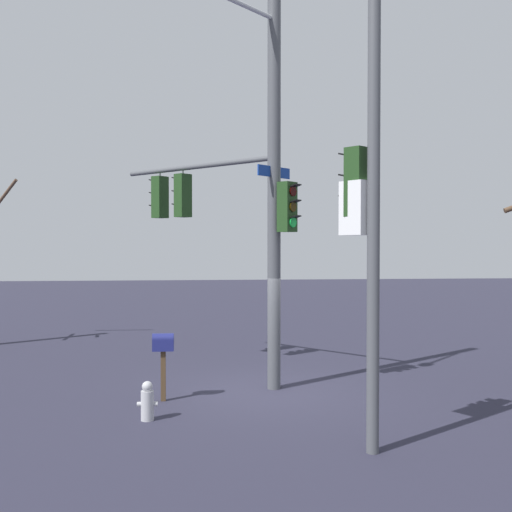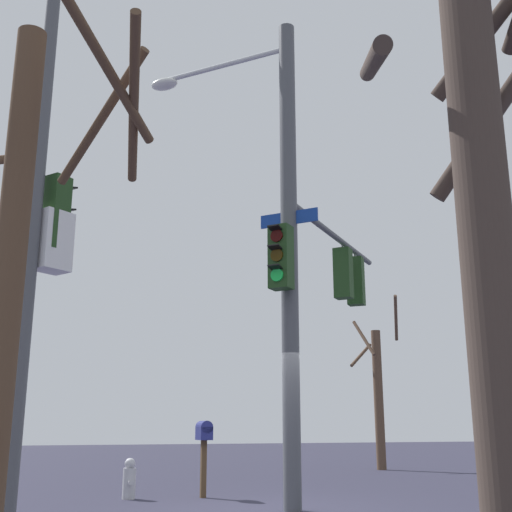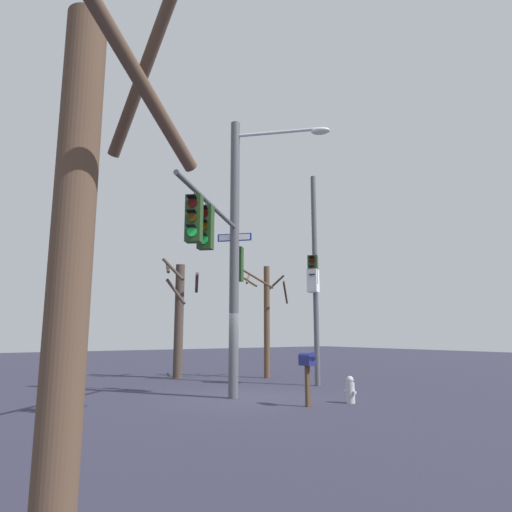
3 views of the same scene
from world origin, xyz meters
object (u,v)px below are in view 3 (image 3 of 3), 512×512
at_px(bare_tree_behind_pole, 179,315).
at_px(bare_tree_corner, 71,260).
at_px(fire_hydrant, 350,390).
at_px(mailbox, 307,363).
at_px(bare_tree_across_street, 266,314).

bearing_deg(bare_tree_behind_pole, bare_tree_corner, 152.99).
height_order(fire_hydrant, mailbox, mailbox).
xyz_separation_m(fire_hydrant, bare_tree_across_street, (7.09, -2.17, 2.40)).
xyz_separation_m(bare_tree_behind_pole, bare_tree_corner, (-14.98, 7.64, -0.29)).
bearing_deg(mailbox, bare_tree_across_street, -117.32).
bearing_deg(mailbox, fire_hydrant, 171.11).
bearing_deg(bare_tree_across_street, bare_tree_corner, 140.00).
distance_m(fire_hydrant, bare_tree_across_street, 7.80).
relative_size(fire_hydrant, bare_tree_corner, 0.14).
distance_m(fire_hydrant, mailbox, 1.58).
bearing_deg(mailbox, bare_tree_behind_pole, -91.99).
distance_m(fire_hydrant, bare_tree_behind_pole, 9.47).
relative_size(fire_hydrant, bare_tree_behind_pole, 0.14).
bearing_deg(bare_tree_corner, mailbox, -50.35).
distance_m(mailbox, bare_tree_corner, 9.63).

